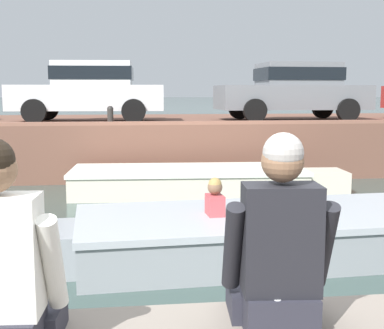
% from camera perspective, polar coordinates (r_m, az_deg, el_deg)
% --- Properties ---
extents(ground_plane, '(400.00, 400.00, 0.00)m').
position_cam_1_polar(ground_plane, '(7.95, -2.01, -7.87)').
color(ground_plane, '#384C47').
extents(far_quay_wall, '(60.00, 6.00, 1.37)m').
position_cam_1_polar(far_quay_wall, '(15.56, -4.55, 2.37)').
color(far_quay_wall, brown).
rests_on(far_quay_wall, ground).
extents(far_wall_coping, '(60.00, 0.24, 0.08)m').
position_cam_1_polar(far_wall_coping, '(12.63, -4.02, 4.43)').
color(far_wall_coping, '#925F4C').
rests_on(far_wall_coping, far_quay_wall).
extents(boat_moored_central_cream, '(5.87, 2.02, 0.55)m').
position_cam_1_polar(boat_moored_central_cream, '(11.31, 0.80, -1.75)').
color(boat_moored_central_cream, silver).
rests_on(boat_moored_central_cream, ground).
extents(motorboat_passing, '(6.12, 2.30, 1.06)m').
position_cam_1_polar(motorboat_passing, '(7.07, 6.35, -7.48)').
color(motorboat_passing, '#93999E').
rests_on(motorboat_passing, ground).
extents(car_left_inner_white, '(3.97, 2.01, 1.54)m').
position_cam_1_polar(car_left_inner_white, '(14.22, -10.84, 7.92)').
color(car_left_inner_white, white).
rests_on(car_left_inner_white, far_quay_wall).
extents(car_centre_grey, '(4.06, 1.98, 1.54)m').
position_cam_1_polar(car_centre_grey, '(14.90, 10.81, 7.92)').
color(car_centre_grey, slate).
rests_on(car_centre_grey, far_quay_wall).
extents(mooring_bollard_mid, '(0.15, 0.15, 0.44)m').
position_cam_1_polar(mooring_bollard_mid, '(12.74, -8.71, 5.28)').
color(mooring_bollard_mid, '#2D2B28').
rests_on(mooring_bollard_mid, far_quay_wall).
extents(person_seated_left, '(0.55, 0.54, 0.97)m').
position_cam_1_polar(person_seated_left, '(2.50, -19.65, -10.82)').
color(person_seated_left, '#282833').
rests_on(person_seated_left, near_quay).
extents(person_seated_right, '(0.55, 0.55, 0.97)m').
position_cam_1_polar(person_seated_right, '(2.65, 9.21, -9.43)').
color(person_seated_right, '#282833').
rests_on(person_seated_right, near_quay).
extents(bottle_drink, '(0.06, 0.06, 0.20)m').
position_cam_1_polar(bottle_drink, '(2.60, 9.04, -16.24)').
color(bottle_drink, '#E07F6B').
rests_on(bottle_drink, near_quay).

